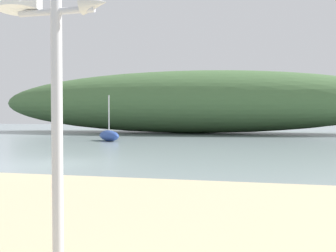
# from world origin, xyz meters

# --- Properties ---
(ground_plane) EXTENTS (120.00, 120.00, 0.00)m
(ground_plane) POSITION_xyz_m (0.00, 0.00, 0.00)
(ground_plane) COLOR gray
(distant_hill) EXTENTS (43.97, 11.48, 6.72)m
(distant_hill) POSITION_xyz_m (0.94, 26.50, 3.36)
(distant_hill) COLOR #476B3D
(distant_hill) RESTS_ON ground
(mast_structure) EXTENTS (1.25, 0.47, 3.24)m
(mast_structure) POSITION_xyz_m (5.18, -9.33, 2.84)
(mast_structure) COLOR silver
(mast_structure) RESTS_ON beach_sand
(sailboat_east_reach) EXTENTS (2.66, 2.64, 3.39)m
(sailboat_east_reach) POSITION_xyz_m (-2.68, 12.49, 0.41)
(sailboat_east_reach) COLOR #2D4C9E
(sailboat_east_reach) RESTS_ON ground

